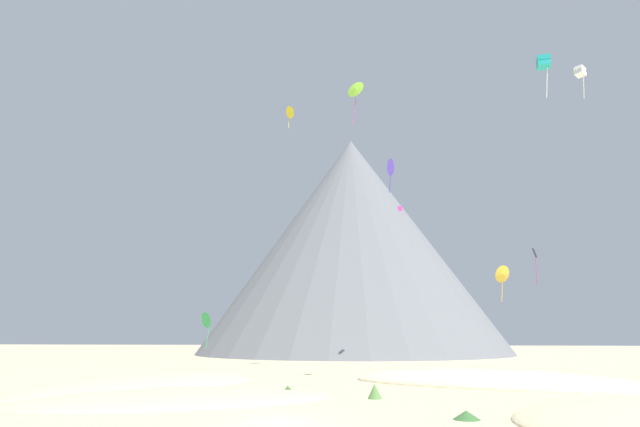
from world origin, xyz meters
TOP-DOWN VIEW (x-y plane):
  - ground_plane at (0.00, 0.00)m, footprint 400.00×400.00m
  - dune_foreground_left at (-8.61, 7.96)m, footprint 25.38×20.33m
  - dune_midground at (-14.21, 16.25)m, footprint 19.24×29.55m
  - dune_back_low at (16.00, 23.68)m, footprint 30.18×22.16m
  - bush_far_right at (5.07, 11.25)m, footprint 1.45×1.45m
  - bush_scatter_east at (-1.29, 10.94)m, footprint 2.31×2.31m
  - bush_far_left at (10.18, 1.83)m, footprint 1.85×1.85m
  - rock_massif at (0.53, 102.10)m, footprint 89.58×89.58m
  - kite_black_mid at (26.47, 44.91)m, footprint 0.79×0.87m
  - kite_indigo_mid at (6.94, 25.37)m, footprint 1.31×1.92m
  - kite_yellow_high at (-6.58, 43.42)m, footprint 1.84×1.86m
  - kite_lime_high at (2.93, 40.95)m, footprint 2.71×2.17m
  - kite_gold_low at (18.17, 26.71)m, footprint 1.98×1.64m
  - kite_magenta_mid at (9.33, 56.94)m, footprint 0.74×0.87m
  - kite_white_high at (26.77, 24.16)m, footprint 1.29×1.28m
  - kite_green_low at (-17.66, 42.99)m, footprint 2.06×1.88m
  - kite_teal_high at (21.95, 20.21)m, footprint 1.33×1.35m

SIDE VIEW (x-z plane):
  - ground_plane at x=0.00m, z-range 0.00..0.00m
  - dune_foreground_left at x=-8.61m, z-range -0.87..0.87m
  - dune_midground at x=-14.21m, z-range -1.11..1.11m
  - dune_back_low at x=16.00m, z-range -1.33..1.33m
  - bush_far_left at x=10.18m, z-range 0.00..0.49m
  - bush_scatter_east at x=-1.29m, z-range 0.00..0.90m
  - bush_far_right at x=5.07m, z-range 0.00..1.05m
  - kite_green_low at x=-17.66m, z-range 3.99..8.80m
  - kite_gold_low at x=18.17m, z-range 8.67..12.31m
  - kite_black_mid at x=26.47m, z-range 12.06..16.99m
  - kite_indigo_mid at x=6.94m, z-range 19.95..23.63m
  - kite_magenta_mid at x=9.33m, z-range 23.94..24.85m
  - rock_massif at x=0.53m, z-range -1.64..51.00m
  - kite_teal_high at x=21.95m, z-range 28.25..32.47m
  - kite_white_high at x=26.77m, z-range 29.36..32.83m
  - kite_yellow_high at x=-6.58m, z-range 34.39..37.73m
  - kite_lime_high at x=2.93m, z-range 34.70..41.43m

